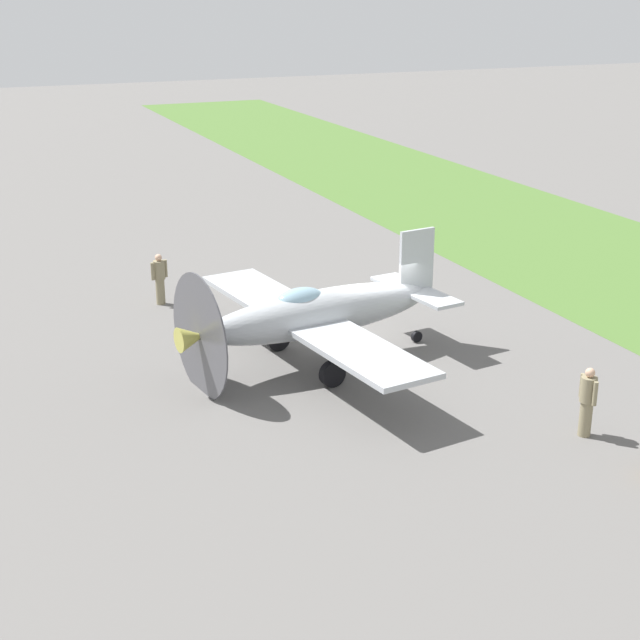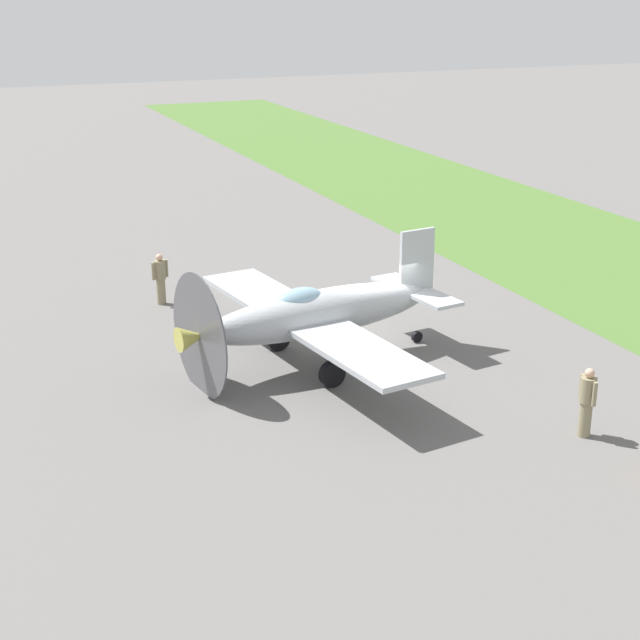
# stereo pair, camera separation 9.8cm
# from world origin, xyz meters

# --- Properties ---
(ground_plane) EXTENTS (160.00, 160.00, 0.00)m
(ground_plane) POSITION_xyz_m (0.00, 0.00, 0.00)
(ground_plane) COLOR #605E5B
(airplane_lead) EXTENTS (10.27, 8.16, 3.64)m
(airplane_lead) POSITION_xyz_m (-0.98, 2.14, 1.52)
(airplane_lead) COLOR #B2B7BC
(airplane_lead) RESTS_ON ground
(ground_crew_chief) EXTENTS (0.63, 0.38, 1.73)m
(ground_crew_chief) POSITION_xyz_m (-7.55, -2.07, 0.91)
(ground_crew_chief) COLOR #847A5B
(ground_crew_chief) RESTS_ON ground
(ground_crew_mechanic) EXTENTS (0.38, 0.60, 1.73)m
(ground_crew_mechanic) POSITION_xyz_m (5.97, 4.84, 0.91)
(ground_crew_mechanic) COLOR #847A5B
(ground_crew_mechanic) RESTS_ON ground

